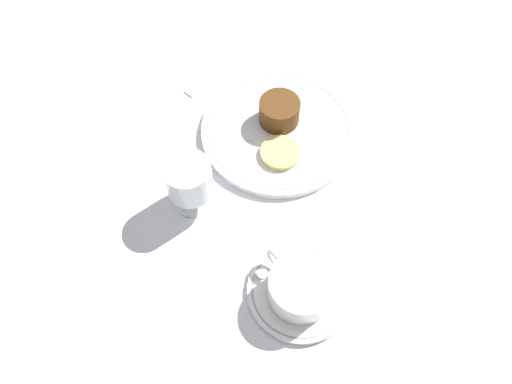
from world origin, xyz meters
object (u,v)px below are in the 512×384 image
dinner_plate (278,131)px  dessert_cake (279,111)px  coffee_cup (301,287)px  wine_glass (189,181)px  fork (212,75)px

dinner_plate → dessert_cake: bearing=-45.8°
coffee_cup → wine_glass: wine_glass is taller
wine_glass → dinner_plate: bearing=-85.7°
dinner_plate → fork: 0.19m
fork → dessert_cake: dessert_cake is taller
wine_glass → fork: wine_glass is taller
dinner_plate → dessert_cake: size_ratio=3.81×
dinner_plate → wine_glass: wine_glass is taller
dinner_plate → dessert_cake: 0.03m
coffee_cup → wine_glass: 0.24m
wine_glass → coffee_cup: bearing=-174.1°
coffee_cup → dessert_cake: (0.26, -0.19, -0.00)m
coffee_cup → wine_glass: bearing=5.9°
dinner_plate → wine_glass: bearing=94.3°
coffee_cup → fork: 0.47m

